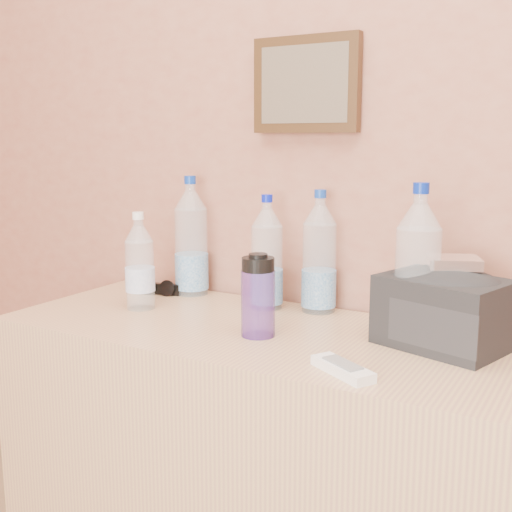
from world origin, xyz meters
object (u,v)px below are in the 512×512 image
(pet_large_b, at_px, (319,258))
(pet_large_d, at_px, (417,275))
(dresser, at_px, (257,478))
(pet_small, at_px, (140,267))
(pet_large_a, at_px, (191,242))
(toiletry_bag, at_px, (443,308))
(ac_remote, at_px, (342,369))
(sunglasses, at_px, (160,289))
(foil_packet, at_px, (454,262))
(pet_large_c, at_px, (267,258))
(nalgene_bottle, at_px, (258,296))

(pet_large_b, xyz_separation_m, pet_large_d, (0.31, -0.15, 0.02))
(dresser, xyz_separation_m, pet_large_b, (0.07, 0.22, 0.55))
(pet_small, bearing_deg, pet_large_b, 26.39)
(pet_large_a, bearing_deg, toiletry_bag, -9.34)
(ac_remote, bearing_deg, sunglasses, -175.03)
(dresser, xyz_separation_m, toiletry_bag, (0.43, 0.08, 0.49))
(pet_small, height_order, sunglasses, pet_small)
(pet_large_b, bearing_deg, sunglasses, -172.73)
(sunglasses, height_order, foil_packet, foil_packet)
(pet_small, distance_m, toiletry_bag, 0.80)
(pet_large_d, distance_m, foil_packet, 0.08)
(pet_small, distance_m, ac_remote, 0.70)
(pet_large_c, distance_m, ac_remote, 0.54)
(dresser, relative_size, pet_small, 4.84)
(pet_large_c, bearing_deg, pet_large_d, -14.36)
(pet_large_b, bearing_deg, pet_large_c, -165.10)
(pet_large_d, relative_size, sunglasses, 2.80)
(dresser, distance_m, toiletry_bag, 0.66)
(nalgene_bottle, bearing_deg, pet_large_a, 145.16)
(pet_large_a, height_order, foil_packet, pet_large_a)
(dresser, bearing_deg, foil_packet, 13.19)
(pet_large_b, bearing_deg, nalgene_bottle, -96.97)
(pet_small, bearing_deg, toiletry_bag, 5.77)
(pet_small, bearing_deg, pet_large_c, 31.15)
(pet_large_a, height_order, pet_large_d, pet_large_d)
(pet_large_b, xyz_separation_m, nalgene_bottle, (-0.03, -0.27, -0.05))
(pet_large_d, bearing_deg, pet_large_c, 165.64)
(pet_large_b, xyz_separation_m, foil_packet, (0.37, -0.11, 0.04))
(pet_large_a, relative_size, pet_small, 1.33)
(pet_large_d, xyz_separation_m, nalgene_bottle, (-0.34, -0.12, -0.06))
(nalgene_bottle, distance_m, toiletry_bag, 0.42)
(pet_large_b, bearing_deg, ac_remote, -59.80)
(pet_large_a, bearing_deg, pet_large_d, -11.29)
(pet_large_a, xyz_separation_m, toiletry_bag, (0.77, -0.13, -0.07))
(pet_large_c, distance_m, pet_large_d, 0.46)
(dresser, relative_size, sunglasses, 9.85)
(dresser, bearing_deg, pet_small, 179.59)
(pet_large_b, distance_m, pet_large_d, 0.34)
(pet_large_d, distance_m, pet_small, 0.74)
(pet_large_d, distance_m, nalgene_bottle, 0.36)
(pet_large_a, height_order, pet_large_c, pet_large_a)
(nalgene_bottle, distance_m, sunglasses, 0.51)
(ac_remote, bearing_deg, pet_large_c, 165.71)
(pet_small, xyz_separation_m, foil_packet, (0.81, 0.10, 0.07))
(dresser, xyz_separation_m, pet_large_d, (0.37, 0.07, 0.56))
(pet_large_b, relative_size, pet_small, 1.24)
(pet_large_d, height_order, nalgene_bottle, pet_large_d)
(pet_large_b, height_order, ac_remote, pet_large_b)
(dresser, xyz_separation_m, nalgene_bottle, (0.03, -0.05, 0.50))
(pet_small, distance_m, foil_packet, 0.82)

